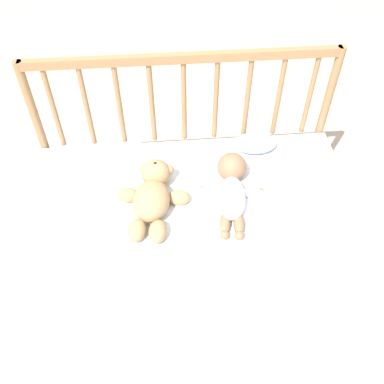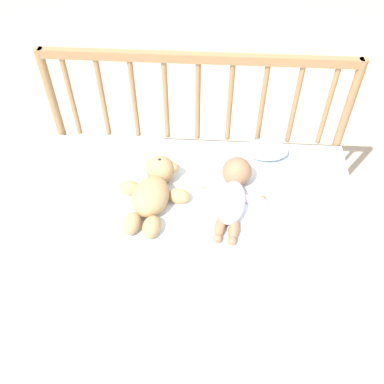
% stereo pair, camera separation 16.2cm
% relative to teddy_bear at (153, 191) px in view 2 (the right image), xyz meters
% --- Properties ---
extents(ground_plane, '(12.00, 12.00, 0.00)m').
position_rel_teddy_bear_xyz_m(ground_plane, '(0.15, 0.01, -0.52)').
color(ground_plane, '#C6B293').
extents(crib_mattress, '(1.28, 0.71, 0.47)m').
position_rel_teddy_bear_xyz_m(crib_mattress, '(0.15, 0.01, -0.29)').
color(crib_mattress, silver).
rests_on(crib_mattress, ground_plane).
extents(crib_rail, '(1.28, 0.04, 0.89)m').
position_rel_teddy_bear_xyz_m(crib_rail, '(0.15, 0.39, 0.10)').
color(crib_rail, '#997047').
rests_on(crib_rail, ground_plane).
extents(blanket, '(0.78, 0.48, 0.01)m').
position_rel_teddy_bear_xyz_m(blanket, '(0.15, -0.03, -0.05)').
color(blanket, white).
rests_on(blanket, crib_mattress).
extents(teddy_bear, '(0.29, 0.38, 0.12)m').
position_rel_teddy_bear_xyz_m(teddy_bear, '(0.00, 0.00, 0.00)').
color(teddy_bear, tan).
rests_on(teddy_bear, crib_mattress).
extents(baby, '(0.27, 0.39, 0.12)m').
position_rel_teddy_bear_xyz_m(baby, '(0.31, 0.02, -0.01)').
color(baby, white).
rests_on(baby, crib_mattress).
extents(small_pillow, '(0.19, 0.13, 0.06)m').
position_rel_teddy_bear_xyz_m(small_pillow, '(0.45, 0.29, -0.02)').
color(small_pillow, silver).
rests_on(small_pillow, crib_mattress).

